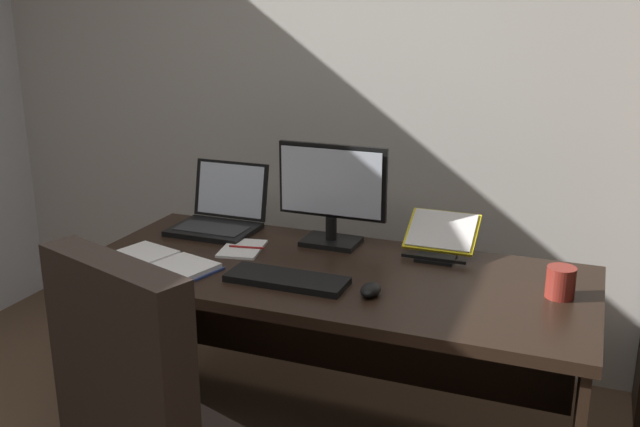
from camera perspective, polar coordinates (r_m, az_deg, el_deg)
name	(u,v)px	position (r m, az deg, el deg)	size (l,w,h in m)	color
wall_back	(392,73)	(3.35, 5.74, 11.02)	(4.84, 0.12, 2.72)	beige
desk	(339,312)	(2.73, 1.49, -7.81)	(1.83, 0.79, 0.75)	black
monitor	(332,196)	(2.79, 0.94, 1.43)	(0.44, 0.16, 0.40)	black
laptop	(220,216)	(3.05, -7.97, -0.19)	(0.34, 0.32, 0.26)	black
keyboard	(287,279)	(2.47, -2.65, -5.24)	(0.42, 0.15, 0.02)	black
computer_mouse	(371,290)	(2.37, 4.04, -6.05)	(0.06, 0.10, 0.04)	black
reading_stand_with_book	(441,236)	(2.76, 9.55, -1.80)	(0.27, 0.24, 0.14)	black
open_binder	(153,265)	(2.66, -13.07, -4.00)	(0.49, 0.40, 0.02)	navy
notepad	(242,249)	(2.80, -6.19, -2.79)	(0.15, 0.21, 0.01)	white
pen	(247,247)	(2.78, -5.83, -2.67)	(0.01, 0.01, 0.14)	maroon
coffee_mug	(561,282)	(2.46, 18.54, -5.19)	(0.09, 0.09, 0.10)	maroon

